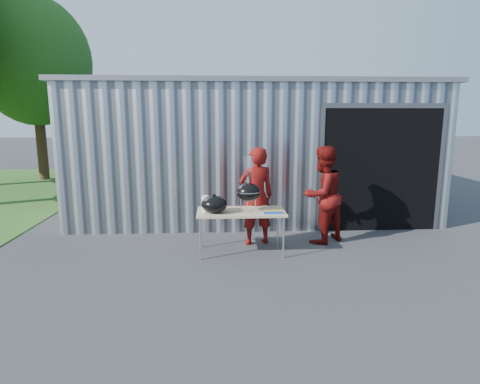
{
  "coord_description": "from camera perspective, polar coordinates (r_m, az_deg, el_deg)",
  "views": [
    {
      "loc": [
        -0.03,
        -6.23,
        2.35
      ],
      "look_at": [
        0.36,
        0.59,
        1.05
      ],
      "focal_mm": 30.0,
      "sensor_mm": 36.0,
      "label": 1
    }
  ],
  "objects": [
    {
      "name": "kettle_grill",
      "position": [
        6.76,
        1.18,
        0.74
      ],
      "size": [
        0.42,
        0.42,
        0.93
      ],
      "color": "black",
      "rests_on": "folding_table"
    },
    {
      "name": "ground",
      "position": [
        6.66,
        -2.81,
        -9.89
      ],
      "size": [
        80.0,
        80.0,
        0.0
      ],
      "primitive_type": "plane",
      "color": "#2F2F31"
    },
    {
      "name": "person_cook",
      "position": [
        7.36,
        2.34,
        -0.59
      ],
      "size": [
        0.74,
        0.57,
        1.8
      ],
      "primitive_type": "imported",
      "rotation": [
        0.0,
        0.0,
        3.37
      ],
      "color": "#620D0A",
      "rests_on": "ground"
    },
    {
      "name": "tree_far",
      "position": [
        16.66,
        -27.24,
        16.16
      ],
      "size": [
        3.94,
        3.94,
        6.52
      ],
      "color": "#442D19",
      "rests_on": "ground"
    },
    {
      "name": "paper_towels",
      "position": [
        6.78,
        -4.97,
        -1.69
      ],
      "size": [
        0.12,
        0.12,
        0.28
      ],
      "primitive_type": "cylinder",
      "color": "white",
      "rests_on": "folding_table"
    },
    {
      "name": "folding_table",
      "position": [
        6.88,
        0.15,
        -3.01
      ],
      "size": [
        1.5,
        0.75,
        0.75
      ],
      "color": "tan",
      "rests_on": "ground"
    },
    {
      "name": "white_tub",
      "position": [
        7.07,
        -4.41,
        -1.91
      ],
      "size": [
        0.2,
        0.15,
        0.1
      ],
      "primitive_type": "cube",
      "color": "white",
      "rests_on": "folding_table"
    },
    {
      "name": "person_bystander",
      "position": [
        7.6,
        11.64,
        -0.39
      ],
      "size": [
        1.11,
        1.05,
        1.81
      ],
      "primitive_type": "imported",
      "rotation": [
        0.0,
        0.0,
        3.71
      ],
      "color": "#620D0A",
      "rests_on": "ground"
    },
    {
      "name": "grill_lid",
      "position": [
        6.73,
        -3.67,
        -1.75
      ],
      "size": [
        0.44,
        0.44,
        0.32
      ],
      "color": "black",
      "rests_on": "folding_table"
    },
    {
      "name": "foil_box",
      "position": [
        6.67,
        4.75,
        -2.86
      ],
      "size": [
        0.32,
        0.05,
        0.06
      ],
      "color": "blue",
      "rests_on": "folding_table"
    },
    {
      "name": "building",
      "position": [
        10.89,
        1.75,
        6.49
      ],
      "size": [
        8.2,
        6.2,
        3.1
      ],
      "color": "silver",
      "rests_on": "ground"
    }
  ]
}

